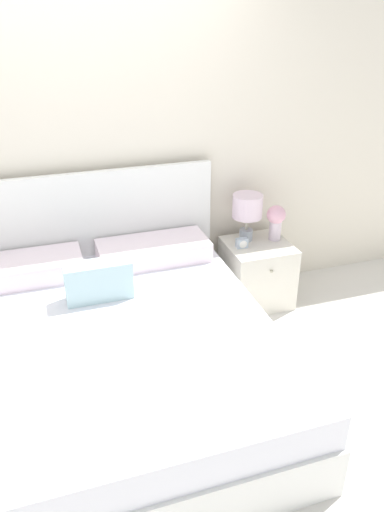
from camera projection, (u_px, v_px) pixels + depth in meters
name	position (u px, v px, depth m)	size (l,w,h in m)	color
ground_plane	(93.00, 311.00, 3.92)	(12.00, 12.00, 0.00)	silver
wall_back	(74.00, 145.00, 3.39)	(8.00, 0.06, 2.60)	silver
bed	(111.00, 353.00, 3.00)	(1.91, 2.04, 1.13)	white
nightstand	(257.00, 273.00, 3.94)	(0.49, 0.49, 0.51)	silver
table_lamp	(247.00, 209.00, 3.78)	(0.23, 0.23, 0.37)	#A8B2BC
flower_vase	(276.00, 219.00, 3.84)	(0.15, 0.15, 0.28)	silver
alarm_clock	(242.00, 243.00, 3.76)	(0.09, 0.05, 0.07)	silver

